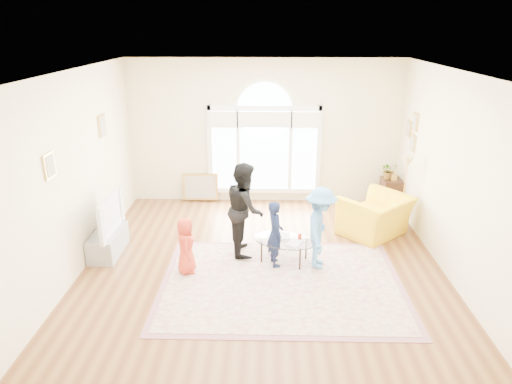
{
  "coord_description": "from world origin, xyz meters",
  "views": [
    {
      "loc": [
        0.05,
        -6.92,
        3.86
      ],
      "look_at": [
        -0.12,
        0.3,
        1.19
      ],
      "focal_mm": 32.0,
      "sensor_mm": 36.0,
      "label": 1
    }
  ],
  "objects_px": {
    "area_rug": "(282,283)",
    "tv_console": "(108,243)",
    "coffee_table": "(284,241)",
    "armchair": "(375,216)",
    "television": "(105,214)"
  },
  "relations": [
    {
      "from": "area_rug",
      "to": "tv_console",
      "type": "xyz_separation_m",
      "value": [
        -3.06,
        0.95,
        0.2
      ]
    },
    {
      "from": "area_rug",
      "to": "coffee_table",
      "type": "relative_size",
      "value": 2.92
    },
    {
      "from": "armchair",
      "to": "television",
      "type": "bearing_deg",
      "value": -31.29
    },
    {
      "from": "armchair",
      "to": "tv_console",
      "type": "bearing_deg",
      "value": -31.3
    },
    {
      "from": "coffee_table",
      "to": "armchair",
      "type": "bearing_deg",
      "value": 51.85
    },
    {
      "from": "area_rug",
      "to": "tv_console",
      "type": "distance_m",
      "value": 3.21
    },
    {
      "from": "area_rug",
      "to": "armchair",
      "type": "xyz_separation_m",
      "value": [
        1.84,
        1.85,
        0.38
      ]
    },
    {
      "from": "tv_console",
      "to": "coffee_table",
      "type": "bearing_deg",
      "value": -4.2
    },
    {
      "from": "armchair",
      "to": "coffee_table",
      "type": "bearing_deg",
      "value": -9.41
    },
    {
      "from": "coffee_table",
      "to": "tv_console",
      "type": "bearing_deg",
      "value": -164.67
    },
    {
      "from": "tv_console",
      "to": "coffee_table",
      "type": "distance_m",
      "value": 3.13
    },
    {
      "from": "area_rug",
      "to": "coffee_table",
      "type": "height_order",
      "value": "coffee_table"
    },
    {
      "from": "tv_console",
      "to": "armchair",
      "type": "distance_m",
      "value": 4.99
    },
    {
      "from": "coffee_table",
      "to": "armchair",
      "type": "xyz_separation_m",
      "value": [
        1.79,
        1.13,
        -0.01
      ]
    },
    {
      "from": "area_rug",
      "to": "tv_console",
      "type": "height_order",
      "value": "tv_console"
    }
  ]
}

